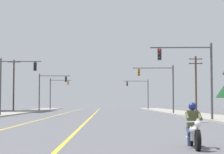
% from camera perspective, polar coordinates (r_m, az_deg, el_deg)
% --- Properties ---
extents(lane_stripe_center, '(0.16, 100.00, 0.01)m').
position_cam_1_polar(lane_stripe_center, '(52.16, -2.48, -5.08)').
color(lane_stripe_center, yellow).
rests_on(lane_stripe_center, ground).
extents(lane_stripe_left, '(0.16, 100.00, 0.01)m').
position_cam_1_polar(lane_stripe_left, '(52.44, -6.97, -5.05)').
color(lane_stripe_left, yellow).
rests_on(lane_stripe_left, ground).
extents(sidewalk_kerb_right, '(4.40, 110.00, 0.14)m').
position_cam_1_polar(sidewalk_kerb_right, '(48.24, 11.47, -5.06)').
color(sidewalk_kerb_right, '#9E998E').
rests_on(sidewalk_kerb_right, ground).
extents(motorcycle_with_rider, '(0.70, 2.19, 1.46)m').
position_cam_1_polar(motorcycle_with_rider, '(13.81, 11.01, -7.03)').
color(motorcycle_with_rider, black).
rests_on(motorcycle_with_rider, ground).
extents(traffic_signal_near_right, '(4.93, 0.38, 6.20)m').
position_cam_1_polar(traffic_signal_near_right, '(34.02, 11.03, 1.04)').
color(traffic_signal_near_right, '#47474C').
rests_on(traffic_signal_near_right, ground).
extents(traffic_signal_near_left, '(4.42, 0.37, 6.20)m').
position_cam_1_polar(traffic_signal_near_left, '(46.01, -13.39, -0.13)').
color(traffic_signal_near_left, '#47474C').
rests_on(traffic_signal_near_left, ground).
extents(traffic_signal_mid_right, '(5.19, 0.47, 6.20)m').
position_cam_1_polar(traffic_signal_mid_right, '(53.64, 6.71, -0.62)').
color(traffic_signal_mid_right, '#47474C').
rests_on(traffic_signal_mid_right, ground).
extents(traffic_signal_mid_left, '(5.21, 0.47, 6.20)m').
position_cam_1_polar(traffic_signal_mid_left, '(69.82, -8.61, -1.26)').
color(traffic_signal_mid_left, '#47474C').
rests_on(traffic_signal_mid_left, ground).
extents(traffic_signal_far_right, '(5.13, 0.37, 6.20)m').
position_cam_1_polar(traffic_signal_far_right, '(86.16, 3.94, -1.71)').
color(traffic_signal_far_right, '#47474C').
rests_on(traffic_signal_far_right, ground).
extents(traffic_signal_far_left, '(4.16, 0.53, 6.20)m').
position_cam_1_polar(traffic_signal_far_left, '(83.28, -7.57, -1.67)').
color(traffic_signal_far_left, '#47474C').
rests_on(traffic_signal_far_left, ground).
extents(utility_pole_right_far, '(1.92, 0.26, 8.02)m').
position_cam_1_polar(utility_pole_right_far, '(60.44, 11.32, -0.70)').
color(utility_pole_right_far, '#4C3828').
rests_on(utility_pole_right_far, ground).
extents(utility_pole_left_far, '(2.16, 0.26, 8.88)m').
position_cam_1_polar(utility_pole_left_far, '(74.63, -13.19, -0.94)').
color(utility_pole_left_far, '#4C3828').
rests_on(utility_pole_left_far, ground).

